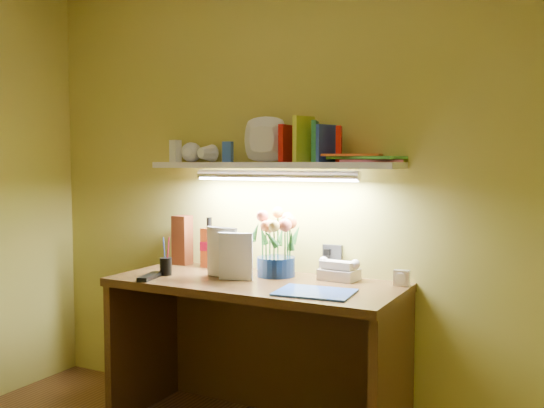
# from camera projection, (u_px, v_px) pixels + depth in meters

# --- Properties ---
(desk) EXTENTS (1.40, 0.60, 0.75)m
(desk) POSITION_uv_depth(u_px,v_px,m) (255.00, 357.00, 2.92)
(desk) COLOR #391E0F
(desk) RESTS_ON ground
(flower_bouquet) EXTENTS (0.22, 0.22, 0.33)m
(flower_bouquet) POSITION_uv_depth(u_px,v_px,m) (276.00, 243.00, 3.00)
(flower_bouquet) COLOR #0B1B3D
(flower_bouquet) RESTS_ON desk
(telephone) EXTENTS (0.18, 0.14, 0.11)m
(telephone) POSITION_uv_depth(u_px,v_px,m) (339.00, 269.00, 2.90)
(telephone) COLOR beige
(telephone) RESTS_ON desk
(desk_clock) EXTENTS (0.08, 0.04, 0.07)m
(desk_clock) POSITION_uv_depth(u_px,v_px,m) (402.00, 278.00, 2.77)
(desk_clock) COLOR silver
(desk_clock) RESTS_ON desk
(whisky_bottle) EXTENTS (0.07, 0.07, 0.27)m
(whisky_bottle) POSITION_uv_depth(u_px,v_px,m) (209.00, 242.00, 3.25)
(whisky_bottle) COLOR #9F3913
(whisky_bottle) RESTS_ON desk
(whisky_box) EXTENTS (0.09, 0.09, 0.27)m
(whisky_box) POSITION_uv_depth(u_px,v_px,m) (182.00, 240.00, 3.34)
(whisky_box) COLOR #522210
(whisky_box) RESTS_ON desk
(pen_cup) EXTENTS (0.07, 0.07, 0.15)m
(pen_cup) POSITION_uv_depth(u_px,v_px,m) (166.00, 260.00, 3.03)
(pen_cup) COLOR black
(pen_cup) RESTS_ON desk
(art_card) EXTENTS (0.18, 0.11, 0.18)m
(art_card) POSITION_uv_depth(u_px,v_px,m) (234.00, 253.00, 3.17)
(art_card) COLOR white
(art_card) RESTS_ON desk
(tv_remote) EXTENTS (0.09, 0.19, 0.02)m
(tv_remote) POSITION_uv_depth(u_px,v_px,m) (150.00, 277.00, 2.94)
(tv_remote) COLOR black
(tv_remote) RESTS_ON desk
(blue_folder) EXTENTS (0.35, 0.27, 0.01)m
(blue_folder) POSITION_uv_depth(u_px,v_px,m) (315.00, 292.00, 2.61)
(blue_folder) COLOR #2F57B1
(blue_folder) RESTS_ON desk
(desk_book_a) EXTENTS (0.19, 0.05, 0.25)m
(desk_book_a) POSITION_uv_depth(u_px,v_px,m) (207.00, 251.00, 3.02)
(desk_book_a) COLOR white
(desk_book_a) RESTS_ON desk
(desk_book_b) EXTENTS (0.17, 0.06, 0.23)m
(desk_book_b) POSITION_uv_depth(u_px,v_px,m) (219.00, 256.00, 2.91)
(desk_book_b) COLOR silver
(desk_book_b) RESTS_ON desk
(wall_shelf) EXTENTS (1.32, 0.30, 0.25)m
(wall_shelf) POSITION_uv_depth(u_px,v_px,m) (276.00, 158.00, 3.00)
(wall_shelf) COLOR silver
(wall_shelf) RESTS_ON ground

